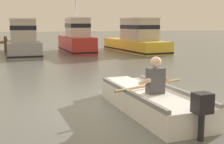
{
  "coord_description": "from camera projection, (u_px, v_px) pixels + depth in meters",
  "views": [
    {
      "loc": [
        -1.67,
        -6.38,
        1.85
      ],
      "look_at": [
        0.33,
        1.26,
        0.55
      ],
      "focal_mm": 47.8,
      "sensor_mm": 36.0,
      "label": 1
    }
  ],
  "objects": [
    {
      "name": "moored_boat_red",
      "position": [
        77.0,
        40.0,
        18.68
      ],
      "size": [
        1.94,
        4.63,
        3.87
      ],
      "color": "#B72D28",
      "rests_on": "ground"
    },
    {
      "name": "moored_boat_grey",
      "position": [
        23.0,
        41.0,
        17.55
      ],
      "size": [
        2.17,
        6.01,
        2.12
      ],
      "color": "gray",
      "rests_on": "ground"
    },
    {
      "name": "ground_plane",
      "position": [
        112.0,
        105.0,
        6.81
      ],
      "size": [
        120.0,
        120.0,
        0.0
      ],
      "primitive_type": "plane",
      "color": "slate"
    },
    {
      "name": "moored_boat_yellow",
      "position": [
        136.0,
        39.0,
        19.34
      ],
      "size": [
        2.84,
        6.36,
        2.19
      ],
      "color": "gold",
      "rests_on": "ground"
    },
    {
      "name": "rowboat_with_person",
      "position": [
        150.0,
        100.0,
        6.29
      ],
      "size": [
        1.85,
        3.73,
        1.19
      ],
      "color": "white",
      "rests_on": "ground"
    }
  ]
}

